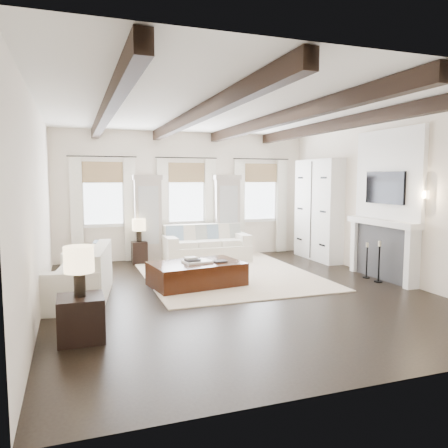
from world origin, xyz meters
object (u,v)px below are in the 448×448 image
object	(u,v)px
sofa_back	(206,246)
side_table_back	(139,253)
side_table_front	(81,318)
ottoman	(197,274)
sofa_left	(83,278)

from	to	relation	value
sofa_back	side_table_back	bearing A→B (deg)	172.60
side_table_front	ottoman	bearing A→B (deg)	46.37
sofa_back	sofa_left	size ratio (longest dim) A/B	0.96
ottoman	side_table_back	bearing A→B (deg)	97.53
sofa_back	sofa_left	world-z (taller)	sofa_back
sofa_left	ottoman	xyz separation A→B (m)	(2.06, 0.23, -0.13)
sofa_back	side_table_back	size ratio (longest dim) A/B	3.95
sofa_back	ottoman	world-z (taller)	sofa_back
sofa_left	side_table_front	xyz separation A→B (m)	(-0.08, -2.01, -0.07)
sofa_back	sofa_left	xyz separation A→B (m)	(-2.94, -2.56, -0.02)
sofa_left	ottoman	world-z (taller)	sofa_left
ottoman	side_table_front	xyz separation A→B (m)	(-2.14, -2.24, 0.06)
sofa_back	ottoman	xyz separation A→B (m)	(-0.89, -2.33, -0.14)
sofa_back	ottoman	size ratio (longest dim) A/B	1.24
sofa_left	ottoman	bearing A→B (deg)	6.43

